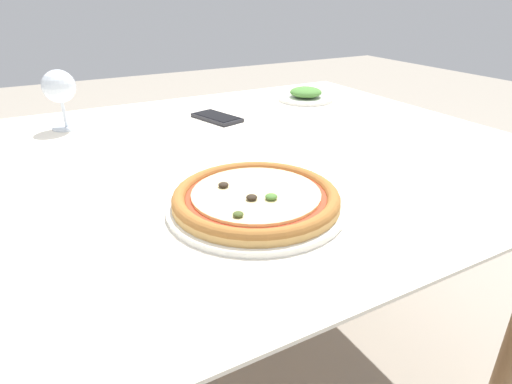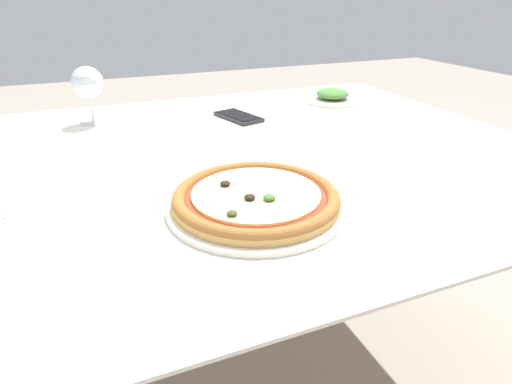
# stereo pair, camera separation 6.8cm
# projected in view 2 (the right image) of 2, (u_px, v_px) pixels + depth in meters

# --- Properties ---
(ground_plane) EXTENTS (10.00, 10.00, 0.00)m
(ground_plane) POSITION_uv_depth(u_px,v_px,m) (249.00, 381.00, 1.25)
(ground_plane) COLOR #9E9384
(dining_table) EXTENTS (1.32, 1.07, 0.72)m
(dining_table) POSITION_uv_depth(u_px,v_px,m) (247.00, 182.00, 0.98)
(dining_table) COLOR #997047
(dining_table) RESTS_ON ground_plane
(pizza_plate) EXTENTS (0.29, 0.29, 0.04)m
(pizza_plate) POSITION_uv_depth(u_px,v_px,m) (256.00, 199.00, 0.69)
(pizza_plate) COLOR white
(pizza_plate) RESTS_ON dining_table
(wine_glass_far_left) EXTENTS (0.08, 0.08, 0.15)m
(wine_glass_far_left) POSITION_uv_depth(u_px,v_px,m) (88.00, 84.00, 1.10)
(wine_glass_far_left) COLOR silver
(wine_glass_far_left) RESTS_ON dining_table
(cell_phone) EXTENTS (0.11, 0.16, 0.01)m
(cell_phone) POSITION_uv_depth(u_px,v_px,m) (238.00, 117.00, 1.17)
(cell_phone) COLOR #232328
(cell_phone) RESTS_ON dining_table
(side_plate) EXTENTS (0.17, 0.17, 0.04)m
(side_plate) POSITION_uv_depth(u_px,v_px,m) (332.00, 97.00, 1.34)
(side_plate) COLOR white
(side_plate) RESTS_ON dining_table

